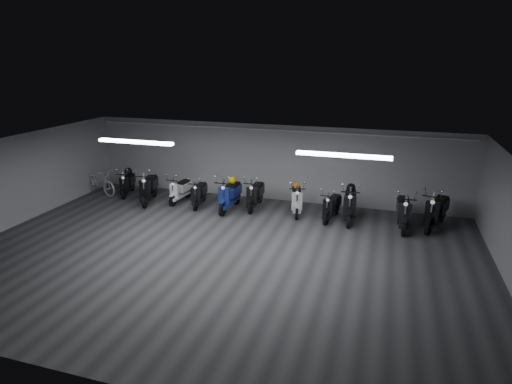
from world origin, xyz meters
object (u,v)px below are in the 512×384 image
(helmet_0, at_px, (297,186))
(helmet_2, at_px, (232,180))
(scooter_1, at_px, (148,184))
(scooter_4, at_px, (230,191))
(scooter_3, at_px, (199,190))
(scooter_7, at_px, (332,202))
(scooter_6, at_px, (297,195))
(scooter_10, at_px, (437,206))
(helmet_3, at_px, (128,171))
(helmet_1, at_px, (351,188))
(scooter_2, at_px, (180,187))
(scooter_9, at_px, (404,207))
(scooter_5, at_px, (255,190))
(bicycle, at_px, (98,179))
(scooter_0, at_px, (127,180))
(scooter_8, at_px, (350,200))

(helmet_0, xyz_separation_m, helmet_2, (-2.22, -0.32, 0.09))
(scooter_1, relative_size, scooter_4, 1.01)
(scooter_3, bearing_deg, helmet_0, -0.59)
(scooter_7, bearing_deg, scooter_4, -168.02)
(scooter_6, distance_m, scooter_10, 4.41)
(scooter_10, bearing_deg, helmet_3, -161.08)
(scooter_3, distance_m, scooter_10, 7.90)
(scooter_4, distance_m, helmet_0, 2.31)
(scooter_1, relative_size, helmet_1, 6.49)
(scooter_2, bearing_deg, scooter_9, 3.11)
(scooter_3, xyz_separation_m, scooter_4, (1.20, -0.09, 0.11))
(helmet_0, bearing_deg, scooter_9, -8.86)
(helmet_0, bearing_deg, scooter_4, -165.30)
(scooter_5, distance_m, scooter_9, 4.93)
(scooter_4, relative_size, helmet_1, 6.43)
(scooter_1, height_order, scooter_5, scooter_1)
(scooter_5, height_order, scooter_7, scooter_5)
(scooter_7, bearing_deg, scooter_2, -171.43)
(scooter_1, distance_m, scooter_5, 3.94)
(scooter_4, distance_m, bicycle, 5.49)
(bicycle, relative_size, scooter_10, 0.96)
(scooter_2, distance_m, scooter_10, 8.73)
(scooter_0, xyz_separation_m, helmet_3, (-0.06, 0.21, 0.29))
(scooter_3, xyz_separation_m, helmet_1, (5.25, 0.37, 0.45))
(scooter_6, relative_size, scooter_8, 0.90)
(scooter_4, bearing_deg, scooter_10, 5.07)
(scooter_9, bearing_deg, scooter_10, 14.15)
(scooter_9, height_order, bicycle, scooter_9)
(scooter_7, distance_m, helmet_2, 3.52)
(scooter_6, xyz_separation_m, scooter_7, (1.22, -0.24, -0.05))
(helmet_1, height_order, helmet_3, helmet_1)
(scooter_6, distance_m, scooter_8, 1.80)
(scooter_0, relative_size, bicycle, 0.84)
(scooter_4, xyz_separation_m, helmet_2, (0.01, 0.26, 0.30))
(scooter_3, bearing_deg, scooter_10, -7.04)
(helmet_3, bearing_deg, scooter_1, -29.29)
(scooter_0, relative_size, helmet_2, 5.85)
(scooter_2, height_order, bicycle, bicycle)
(scooter_9, bearing_deg, helmet_3, 174.46)
(bicycle, height_order, helmet_3, bicycle)
(scooter_9, relative_size, helmet_3, 6.48)
(scooter_6, bearing_deg, helmet_1, -9.98)
(scooter_10, height_order, helmet_2, scooter_10)
(scooter_7, relative_size, helmet_1, 5.43)
(scooter_4, xyz_separation_m, bicycle, (-5.49, 0.20, -0.09))
(scooter_9, xyz_separation_m, helmet_2, (-5.71, 0.22, 0.30))
(scooter_2, xyz_separation_m, scooter_6, (4.32, 0.08, 0.06))
(scooter_2, xyz_separation_m, helmet_1, (6.09, 0.20, 0.45))
(scooter_5, xyz_separation_m, helmet_3, (-5.21, 0.21, 0.23))
(bicycle, bearing_deg, scooter_6, -71.13)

